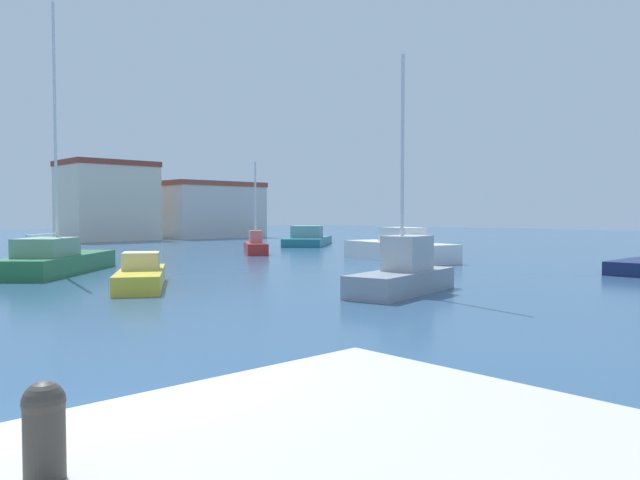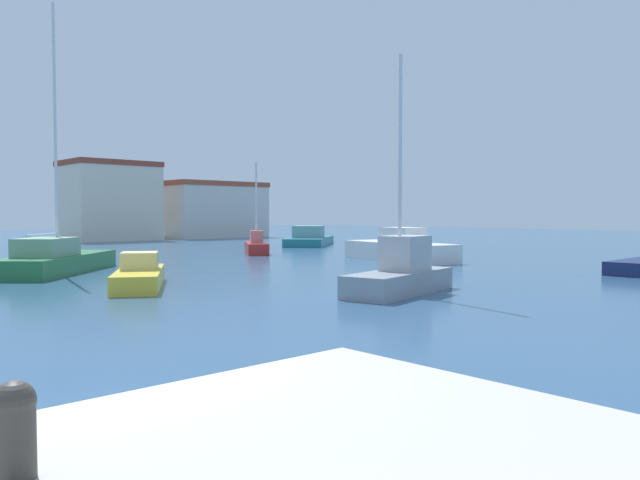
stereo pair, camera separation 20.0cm
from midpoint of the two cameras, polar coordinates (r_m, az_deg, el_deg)
name	(u,v)px [view 1 (the left image)]	position (r m, az deg, el deg)	size (l,w,h in m)	color
water	(220,264)	(31.69, -9.37, -2.16)	(160.00, 160.00, 0.00)	#2D5175
mooring_bollard	(44,426)	(4.13, -25.30, -15.21)	(0.25, 0.25, 0.58)	#38332D
sailboat_grey_inner_mooring	(403,273)	(19.84, 7.36, -2.99)	(5.00, 2.55, 7.46)	gray
motorboat_teal_distant_east	(308,239)	(49.93, -1.22, 0.11)	(8.50, 7.81, 1.57)	#1E707A
motorboat_yellow_near_pier	(141,276)	(22.14, -16.35, -3.15)	(3.85, 5.12, 1.19)	gold
motorboat_white_outer_mooring	(399,249)	(33.82, 7.11, -0.81)	(3.72, 7.81, 1.79)	white
sailboat_red_mid_harbor	(256,246)	(39.24, -6.08, -0.52)	(3.24, 4.09, 5.74)	#B22823
sailboat_green_distant_north	(55,259)	(28.54, -23.30, -1.63)	(6.88, 6.97, 11.37)	#28703D
yacht_club	(107,201)	(62.27, -19.02, 3.41)	(8.08, 6.45, 7.45)	beige
warehouse_block	(211,210)	(66.71, -10.07, 2.75)	(10.61, 6.06, 5.86)	beige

